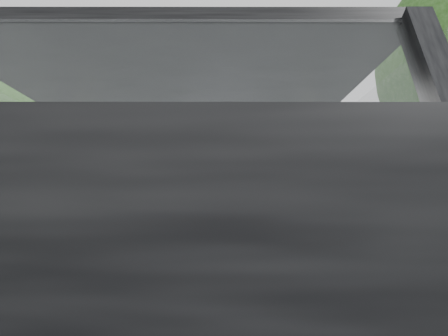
{
  "coord_description": "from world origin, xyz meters",
  "views": [
    {
      "loc": [
        0.19,
        -2.34,
        0.81
      ],
      "look_at": [
        0.19,
        0.59,
        1.11
      ],
      "focal_mm": 35.0,
      "sensor_mm": 36.0,
      "label": 1
    }
  ],
  "objects_px": {
    "subject_car": "(188,228)",
    "highway_sign": "(340,201)",
    "cat": "(227,172)",
    "other_car": "(219,213)"
  },
  "relations": [
    {
      "from": "subject_car",
      "to": "highway_sign",
      "type": "bearing_deg",
      "value": 72.83
    },
    {
      "from": "cat",
      "to": "highway_sign",
      "type": "distance_m",
      "value": 19.53
    },
    {
      "from": "other_car",
      "to": "highway_sign",
      "type": "xyz_separation_m",
      "value": [
        6.01,
        -1.42,
        0.58
      ]
    },
    {
      "from": "other_car",
      "to": "highway_sign",
      "type": "height_order",
      "value": "highway_sign"
    },
    {
      "from": "other_car",
      "to": "highway_sign",
      "type": "distance_m",
      "value": 6.21
    },
    {
      "from": "cat",
      "to": "other_car",
      "type": "xyz_separation_m",
      "value": [
        -0.28,
        20.09,
        -0.31
      ]
    },
    {
      "from": "cat",
      "to": "highway_sign",
      "type": "bearing_deg",
      "value": 86.74
    },
    {
      "from": "subject_car",
      "to": "highway_sign",
      "type": "height_order",
      "value": "highway_sign"
    },
    {
      "from": "cat",
      "to": "highway_sign",
      "type": "xyz_separation_m",
      "value": [
        5.74,
        18.67,
        0.27
      ]
    },
    {
      "from": "cat",
      "to": "subject_car",
      "type": "bearing_deg",
      "value": -96.22
    }
  ]
}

